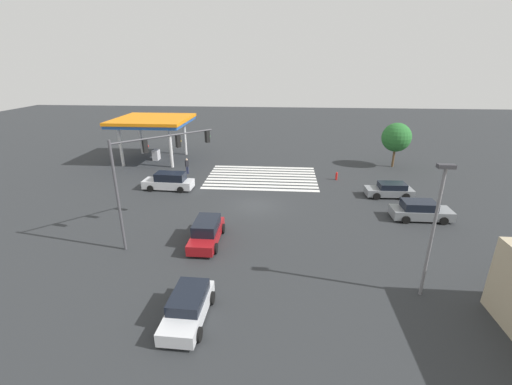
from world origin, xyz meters
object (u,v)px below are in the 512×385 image
(car_3, at_px, (207,232))
(tree_corner_a, at_px, (396,137))
(car_1, at_px, (188,307))
(pedestrian, at_px, (187,165))
(car_0, at_px, (169,181))
(fire_hydrant, at_px, (336,176))
(car_2, at_px, (390,190))
(car_4, at_px, (420,211))
(street_light_pole_a, at_px, (435,220))
(traffic_signal_mast, at_px, (150,164))

(car_3, distance_m, tree_corner_a, 27.19)
(car_1, relative_size, pedestrian, 2.36)
(car_0, distance_m, fire_hydrant, 17.39)
(car_2, relative_size, car_4, 0.93)
(car_2, bearing_deg, car_3, 31.22)
(car_1, distance_m, car_3, 7.64)
(car_0, distance_m, car_3, 11.79)
(car_1, distance_m, tree_corner_a, 32.78)
(car_2, bearing_deg, car_0, -2.68)
(car_4, distance_m, street_light_pole_a, 11.02)
(tree_corner_a, bearing_deg, car_0, 21.86)
(car_2, height_order, car_3, car_3)
(car_0, bearing_deg, pedestrian, -92.74)
(car_2, height_order, pedestrian, pedestrian)
(car_0, height_order, street_light_pole_a, street_light_pole_a)
(car_3, xyz_separation_m, fire_hydrant, (-10.91, -14.39, -0.35))
(car_3, bearing_deg, traffic_signal_mast, -93.79)
(traffic_signal_mast, relative_size, car_1, 1.78)
(car_1, bearing_deg, car_4, 130.93)
(car_1, xyz_separation_m, street_light_pole_a, (-12.04, -2.83, 3.76))
(car_1, xyz_separation_m, car_3, (0.73, -7.61, 0.09))
(car_3, bearing_deg, car_1, 5.52)
(car_2, relative_size, car_3, 0.93)
(car_3, relative_size, street_light_pole_a, 0.63)
(traffic_signal_mast, height_order, car_3, traffic_signal_mast)
(car_1, height_order, street_light_pole_a, street_light_pole_a)
(traffic_signal_mast, relative_size, street_light_pole_a, 1.02)
(fire_hydrant, bearing_deg, car_2, 132.95)
(car_0, height_order, tree_corner_a, tree_corner_a)
(car_3, height_order, tree_corner_a, tree_corner_a)
(car_1, xyz_separation_m, tree_corner_a, (-17.58, -27.51, 2.88))
(pedestrian, relative_size, tree_corner_a, 0.34)
(car_0, distance_m, car_1, 18.99)
(fire_hydrant, bearing_deg, traffic_signal_mast, 44.38)
(car_2, height_order, car_4, car_4)
(car_3, bearing_deg, car_2, 123.03)
(car_0, relative_size, car_3, 1.06)
(traffic_signal_mast, bearing_deg, car_4, -31.37)
(street_light_pole_a, xyz_separation_m, fire_hydrant, (1.87, -19.17, -4.02))
(traffic_signal_mast, height_order, tree_corner_a, traffic_signal_mast)
(car_4, distance_m, fire_hydrant, 10.76)
(car_1, relative_size, car_2, 0.98)
(car_4, bearing_deg, car_3, -163.00)
(street_light_pole_a, height_order, fire_hydrant, street_light_pole_a)
(car_1, bearing_deg, street_light_pole_a, 104.88)
(car_0, distance_m, car_2, 21.11)
(traffic_signal_mast, relative_size, car_2, 1.73)
(traffic_signal_mast, xyz_separation_m, street_light_pole_a, (-16.33, 5.01, -1.07))
(traffic_signal_mast, distance_m, car_2, 21.58)
(car_2, bearing_deg, street_light_pole_a, 78.99)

